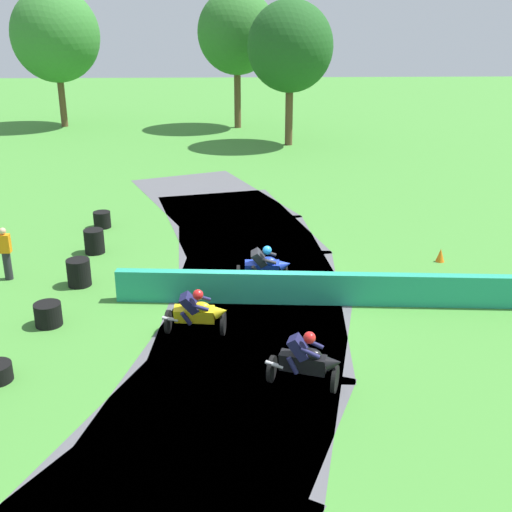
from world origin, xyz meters
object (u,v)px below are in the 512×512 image
Objects in this scene: motorcycle_lead_black at (306,361)px; tire_stack_mid_b at (48,314)px; motorcycle_trailing_blue at (265,266)px; tire_stack_extra_a at (94,241)px; tire_stack_extra_b at (102,220)px; traffic_cone at (440,255)px; motorcycle_chase_yellow at (197,312)px; tire_stack_far at (79,273)px; track_marshal at (6,254)px.

tire_stack_mid_b is at bearing 153.37° from motorcycle_lead_black.
motorcycle_trailing_blue is at bearing 22.13° from tire_stack_mid_b.
motorcycle_lead_black is 1.00× the size of motorcycle_trailing_blue.
tire_stack_extra_b is at bearing 95.21° from tire_stack_extra_a.
motorcycle_chase_yellow is at bearing -147.76° from traffic_cone.
tire_stack_mid_b is (-6.32, 3.17, -0.36)m from motorcycle_lead_black.
motorcycle_lead_black is 8.36m from tire_stack_far.
track_marshal is (-8.32, 6.25, 0.16)m from motorcycle_lead_black.
motorcycle_chase_yellow is at bearing -10.12° from tire_stack_mid_b.
motorcycle_trailing_blue reaches higher than tire_stack_extra_a.
tire_stack_extra_a is (-0.08, 2.70, -0.00)m from tire_stack_far.
tire_stack_far is at bearing -13.35° from track_marshal.
motorcycle_lead_black is at bearing -59.94° from tire_stack_extra_b.
motorcycle_chase_yellow reaches higher than tire_stack_extra_b.
tire_stack_far is 1.82× the size of traffic_cone.
track_marshal is at bearing -175.80° from traffic_cone.
track_marshal is (-2.23, 0.53, 0.42)m from tire_stack_far.
motorcycle_lead_black reaches higher than tire_stack_far.
track_marshal reaches higher than motorcycle_trailing_blue.
tire_stack_far is 11.30m from traffic_cone.
tire_stack_far is (-5.45, 0.24, -0.23)m from motorcycle_trailing_blue.
tire_stack_extra_b is at bearing 93.48° from tire_stack_far.
motorcycle_lead_black reaches higher than tire_stack_extra_b.
motorcycle_lead_black is 1.04× the size of track_marshal.
motorcycle_lead_black is 5.52m from motorcycle_trailing_blue.
tire_stack_extra_a is (0.15, 5.25, 0.10)m from tire_stack_mid_b.
motorcycle_trailing_blue reaches higher than tire_stack_mid_b.
track_marshal reaches higher than motorcycle_lead_black.
tire_stack_extra_b is 0.39× the size of track_marshal.
motorcycle_lead_black is 12.80m from tire_stack_extra_b.
motorcycle_lead_black reaches higher than motorcycle_trailing_blue.
motorcycle_lead_black is 3.84× the size of traffic_cone.
motorcycle_chase_yellow is at bearing -65.23° from tire_stack_extra_b.
motorcycle_lead_black is at bearing -36.93° from track_marshal.
traffic_cone is at bearing 4.20° from track_marshal.
track_marshal is (-7.68, 0.77, 0.19)m from motorcycle_trailing_blue.
tire_stack_far is (-3.64, 3.24, -0.23)m from motorcycle_chase_yellow.
tire_stack_mid_b is 1.11× the size of tire_stack_extra_b.
tire_stack_mid_b is 2.56m from tire_stack_far.
tire_stack_mid_b is at bearing -95.27° from tire_stack_far.
motorcycle_trailing_blue is at bearing 58.96° from motorcycle_chase_yellow.
tire_stack_extra_a is (-6.17, 8.42, -0.26)m from motorcycle_lead_black.
motorcycle_trailing_blue is 2.11× the size of tire_stack_far.
motorcycle_chase_yellow reaches higher than tire_stack_mid_b.
tire_stack_extra_a is 11.34m from traffic_cone.
motorcycle_chase_yellow is 2.13× the size of tire_stack_far.
tire_stack_extra_b is 1.43× the size of traffic_cone.
motorcycle_lead_black is 7.08m from tire_stack_mid_b.
motorcycle_chase_yellow reaches higher than motorcycle_trailing_blue.
tire_stack_mid_b is 3.71m from track_marshal.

